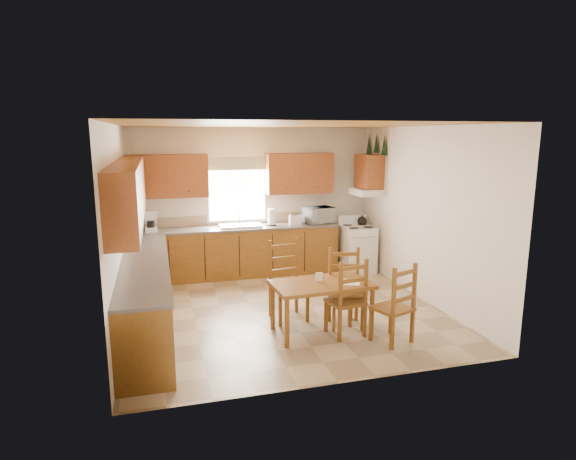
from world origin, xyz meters
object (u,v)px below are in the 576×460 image
object	(u,v)px
microwave	(319,215)
chair_far_right	(346,289)
dining_table	(321,308)
chair_near_right	(392,303)
chair_far_left	(289,281)
chair_near_left	(346,297)
stove	(357,249)

from	to	relation	value
microwave	chair_far_right	xyz separation A→B (m)	(-0.55, -2.74, -0.55)
dining_table	chair_near_right	size ratio (longest dim) A/B	1.25
chair_near_right	chair_far_left	bearing A→B (deg)	-66.41
microwave	chair_far_right	size ratio (longest dim) A/B	0.48
chair_near_left	chair_far_left	size ratio (longest dim) A/B	0.93
microwave	stove	bearing A→B (deg)	-39.88
stove	dining_table	world-z (taller)	stove
stove	microwave	world-z (taller)	microwave
chair_near_left	microwave	bearing A→B (deg)	-111.92
chair_near_right	stove	bearing A→B (deg)	-126.37
stove	chair_near_left	world-z (taller)	chair_near_left
microwave	chair_far_left	world-z (taller)	microwave
stove	microwave	bearing A→B (deg)	156.53
dining_table	chair_far_left	bearing A→B (deg)	114.46
stove	chair_far_left	distance (m)	2.76
dining_table	chair_near_right	world-z (taller)	chair_near_right
microwave	chair_far_right	distance (m)	2.85
chair_near_left	chair_far_right	distance (m)	0.28
dining_table	chair_near_right	bearing A→B (deg)	-37.29
stove	dining_table	bearing A→B (deg)	-121.65
chair_near_left	chair_far_right	size ratio (longest dim) A/B	0.98
dining_table	chair_far_left	xyz separation A→B (m)	(-0.29, 0.56, 0.21)
chair_near_left	chair_near_right	bearing A→B (deg)	132.53
chair_far_right	stove	bearing A→B (deg)	74.51
stove	chair_near_right	bearing A→B (deg)	-105.02
chair_near_right	microwave	bearing A→B (deg)	-113.85
dining_table	chair_far_left	distance (m)	0.67
stove	chair_far_right	distance (m)	2.73
chair_near_left	chair_far_right	xyz separation A→B (m)	(0.11, 0.25, 0.01)
microwave	chair_far_left	bearing A→B (deg)	-133.96
microwave	chair_far_left	xyz separation A→B (m)	(-1.23, -2.29, -0.52)
chair_far_right	chair_near_left	bearing A→B (deg)	-102.10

